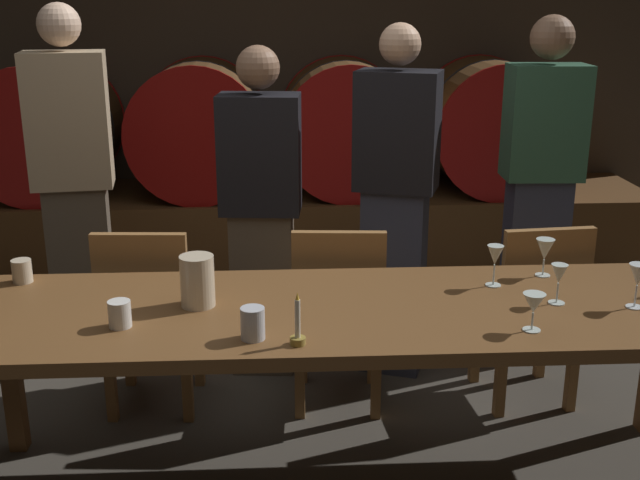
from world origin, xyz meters
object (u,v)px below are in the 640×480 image
object	(u,v)px
chair_right	(533,305)
wine_barrel_far_right	(490,125)
dining_table	(348,323)
cup_far_left	(22,271)
wine_barrel_far_left	(47,129)
wine_barrel_center_right	(345,127)
guest_center_left	(261,213)
guest_center_right	(395,202)
wine_glass_left	(495,257)
cup_center_left	(120,314)
wine_barrel_center_left	(200,128)
wine_glass_center_left	(534,304)
candle_left	(298,331)
pitcher	(197,281)
chair_left	(149,311)
wine_glass_center_right	(559,276)
guest_far_right	(540,187)
wine_glass_right	(545,250)
wine_glass_far_right	(638,276)
guest_far_left	(74,187)
chair_center	(338,309)
cup_center_right	(253,323)

from	to	relation	value
chair_right	wine_barrel_far_right	bearing A→B (deg)	-104.03
dining_table	cup_far_left	distance (m)	1.29
wine_barrel_far_left	wine_barrel_center_right	size ratio (longest dim) A/B	1.00
guest_center_left	guest_center_right	xyz separation A→B (m)	(0.65, -0.03, 0.05)
wine_glass_left	cup_center_left	size ratio (longest dim) A/B	1.75
wine_barrel_center_left	wine_glass_center_left	size ratio (longest dim) A/B	6.75
wine_glass_center_left	guest_center_right	bearing A→B (deg)	102.39
wine_barrel_center_left	wine_glass_center_left	xyz separation A→B (m)	(1.35, -2.91, -0.12)
guest_center_left	guest_center_right	world-z (taller)	guest_center_right
candle_left	cup_center_left	bearing A→B (deg)	163.55
wine_barrel_far_left	cup_center_left	size ratio (longest dim) A/B	9.61
candle_left	pitcher	bearing A→B (deg)	134.70
dining_table	chair_left	size ratio (longest dim) A/B	3.25
chair_left	candle_left	distance (m)	1.19
wine_glass_center_right	dining_table	bearing A→B (deg)	179.04
guest_far_right	wine_glass_center_left	distance (m)	1.52
chair_left	guest_far_right	world-z (taller)	guest_far_right
wine_barrel_center_left	guest_center_right	size ratio (longest dim) A/B	0.52
wine_glass_right	pitcher	bearing A→B (deg)	-169.94
wine_glass_left	candle_left	bearing A→B (deg)	-147.38
wine_glass_left	wine_glass_center_left	world-z (taller)	wine_glass_left
candle_left	wine_barrel_center_left	bearing A→B (deg)	100.80
dining_table	wine_glass_far_right	distance (m)	1.05
guest_center_right	cup_far_left	size ratio (longest dim) A/B	18.75
wine_glass_center_right	guest_far_left	bearing A→B (deg)	148.75
cup_center_left	wine_barrel_far_right	bearing A→B (deg)	54.50
guest_far_left	wine_glass_far_right	bearing A→B (deg)	143.21
wine_barrel_far_right	chair_center	size ratio (longest dim) A/B	1.01
wine_glass_left	cup_far_left	size ratio (longest dim) A/B	1.78
wine_barrel_center_left	pitcher	world-z (taller)	wine_barrel_center_left
wine_barrel_far_left	wine_barrel_center_left	distance (m)	1.01
wine_glass_center_left	cup_center_left	bearing A→B (deg)	175.47
wine_barrel_center_right	wine_glass_left	size ratio (longest dim) A/B	5.49
chair_center	pitcher	size ratio (longest dim) A/B	4.67
candle_left	cup_center_left	world-z (taller)	candle_left
guest_far_right	wine_barrel_far_right	bearing A→B (deg)	-92.57
cup_center_right	wine_glass_center_left	bearing A→B (deg)	0.84
guest_center_left	wine_glass_center_right	xyz separation A→B (m)	(1.09, -1.06, 0.04)
wine_barrel_far_right	guest_far_left	distance (m)	2.85
chair_center	wine_glass_center_right	bearing A→B (deg)	143.74
wine_glass_right	cup_far_left	size ratio (longest dim) A/B	1.68
candle_left	wine_glass_left	distance (m)	0.92
wine_barrel_far_left	wine_barrel_center_left	xyz separation A→B (m)	(1.01, 0.00, 0.00)
wine_glass_left	wine_glass_center_right	world-z (taller)	wine_glass_left
dining_table	pitcher	world-z (taller)	pitcher
wine_glass_center_left	candle_left	bearing A→B (deg)	-175.16
chair_left	cup_center_left	xyz separation A→B (m)	(0.04, -0.78, 0.31)
guest_far_right	pitcher	bearing A→B (deg)	37.86
wine_barrel_far_left	wine_barrel_center_left	bearing A→B (deg)	0.00
guest_center_left	guest_far_right	xyz separation A→B (m)	(1.41, 0.15, 0.07)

